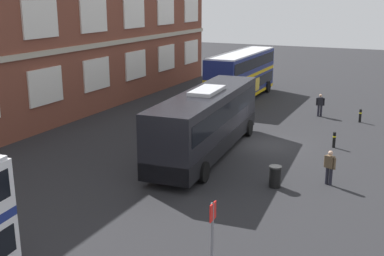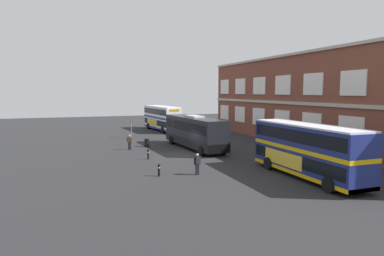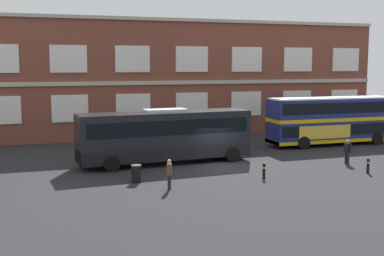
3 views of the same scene
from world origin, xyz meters
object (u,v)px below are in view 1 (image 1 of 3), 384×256
at_px(double_decker_middle, 242,74).
at_px(waiting_passenger, 330,166).
at_px(bus_stand_flag, 212,235).
at_px(safety_bollard_west, 360,116).
at_px(safety_bollard_east, 334,140).
at_px(second_passenger, 320,104).
at_px(touring_coach, 207,122).
at_px(station_litter_bin, 275,176).

bearing_deg(double_decker_middle, waiting_passenger, -148.54).
bearing_deg(double_decker_middle, bus_stand_flag, -162.33).
relative_size(bus_stand_flag, safety_bollard_west, 2.84).
relative_size(waiting_passenger, bus_stand_flag, 0.63).
bearing_deg(safety_bollard_east, double_decker_middle, 41.40).
bearing_deg(safety_bollard_east, second_passenger, 16.85).
xyz_separation_m(touring_coach, bus_stand_flag, (-11.63, -5.22, -0.27)).
distance_m(second_passenger, bus_stand_flag, 23.54).
distance_m(station_litter_bin, safety_bollard_east, 7.63).
distance_m(touring_coach, safety_bollard_east, 7.86).
distance_m(waiting_passenger, second_passenger, 13.93).
distance_m(waiting_passenger, station_litter_bin, 2.67).
relative_size(double_decker_middle, safety_bollard_east, 11.58).
relative_size(touring_coach, waiting_passenger, 7.15).
relative_size(touring_coach, bus_stand_flag, 4.50).
distance_m(double_decker_middle, station_litter_bin, 20.40).
bearing_deg(safety_bollard_west, double_decker_middle, 68.30).
bearing_deg(second_passenger, waiting_passenger, -167.50).
xyz_separation_m(double_decker_middle, waiting_passenger, (-17.21, -10.53, -1.22)).
bearing_deg(waiting_passenger, touring_coach, 76.40).
xyz_separation_m(waiting_passenger, bus_stand_flag, (-9.91, 1.89, 0.70)).
relative_size(second_passenger, safety_bollard_west, 1.79).
height_order(double_decker_middle, safety_bollard_east, double_decker_middle).
relative_size(waiting_passenger, safety_bollard_west, 1.79).
distance_m(touring_coach, waiting_passenger, 7.38).
bearing_deg(bus_stand_flag, station_litter_bin, 2.44).
height_order(station_litter_bin, safety_bollard_east, station_litter_bin).
xyz_separation_m(bus_stand_flag, safety_bollard_west, (22.95, -1.83, -1.14)).
xyz_separation_m(waiting_passenger, station_litter_bin, (-1.36, 2.25, -0.41)).
height_order(waiting_passenger, station_litter_bin, waiting_passenger).
height_order(double_decker_middle, waiting_passenger, double_decker_middle).
bearing_deg(bus_stand_flag, double_decker_middle, 17.67).
relative_size(touring_coach, safety_bollard_west, 12.79).
bearing_deg(second_passenger, touring_coach, 160.98).
bearing_deg(waiting_passenger, safety_bollard_east, 6.97).
height_order(double_decker_middle, station_litter_bin, double_decker_middle).
bearing_deg(waiting_passenger, bus_stand_flag, 169.21).
bearing_deg(touring_coach, station_litter_bin, -122.42).
bearing_deg(double_decker_middle, safety_bollard_east, -138.60).
height_order(double_decker_middle, safety_bollard_west, double_decker_middle).
bearing_deg(station_litter_bin, touring_coach, 57.58).
relative_size(second_passenger, station_litter_bin, 1.65).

